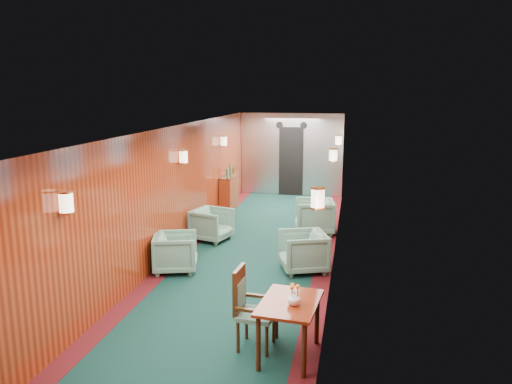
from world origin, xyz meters
TOP-DOWN VIEW (x-y plane):
  - room at (0.00, 0.00)m, footprint 12.00×12.10m
  - bulkhead at (0.00, 5.91)m, footprint 2.98×0.17m
  - windows_right at (1.49, 0.25)m, footprint 0.02×8.60m
  - wall_sconces at (0.00, 0.57)m, footprint 2.97×7.97m
  - dining_table at (1.14, -3.22)m, footprint 0.73×0.97m
  - side_chair at (0.64, -3.08)m, footprint 0.48×0.50m
  - credenza at (-1.34, 3.76)m, footprint 0.31×0.99m
  - flower_vase at (1.20, -3.29)m, footprint 0.19×0.19m
  - armchair_left_near at (-1.13, -0.80)m, footprint 0.89×0.88m
  - armchair_left_far at (-1.02, 1.04)m, footprint 0.89×0.88m
  - armchair_right_near at (1.01, -0.38)m, footprint 0.97×0.95m
  - armchair_right_far at (1.01, 1.97)m, footprint 0.93×0.91m

SIDE VIEW (x-z plane):
  - armchair_left_near at x=-1.13m, z-range 0.00..0.66m
  - armchair_left_far at x=-1.02m, z-range 0.00..0.66m
  - armchair_right_near at x=1.01m, z-range 0.00..0.69m
  - armchair_right_far at x=1.01m, z-range 0.00..0.75m
  - credenza at x=-1.34m, z-range -0.13..1.03m
  - side_chair at x=0.64m, z-range 0.04..1.04m
  - dining_table at x=1.14m, z-range 0.23..0.92m
  - flower_vase at x=1.20m, z-range 0.69..0.85m
  - bulkhead at x=0.00m, z-range -0.01..2.38m
  - windows_right at x=1.49m, z-range 1.05..1.85m
  - room at x=0.00m, z-range 0.43..2.83m
  - wall_sconces at x=0.00m, z-range 1.66..1.91m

